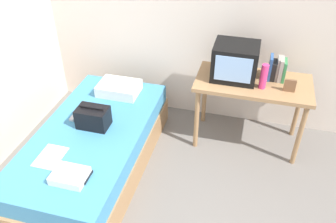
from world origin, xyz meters
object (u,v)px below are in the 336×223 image
object	(u,v)px
handbag	(93,117)
folded_towel	(70,176)
pillow	(119,88)
magazine	(50,157)
picture_frame	(290,86)
desk	(252,90)
remote_silver	(74,116)
remote_dark	(87,177)
bed	(94,150)
book_row	(277,69)
tv	(235,61)
water_bottle	(264,77)

from	to	relation	value
handbag	folded_towel	size ratio (longest dim) A/B	1.07
pillow	magazine	size ratio (longest dim) A/B	1.52
picture_frame	folded_towel	distance (m)	2.17
desk	folded_towel	size ratio (longest dim) A/B	4.14
pillow	remote_silver	size ratio (longest dim) A/B	3.06
picture_frame	remote_dark	xyz separation A→B (m)	(-1.54, -1.31, -0.34)
bed	magazine	size ratio (longest dim) A/B	6.90
handbag	magazine	bearing A→B (deg)	-109.77
book_row	pillow	distance (m)	1.68
book_row	folded_towel	distance (m)	2.22
desk	remote_dark	size ratio (longest dim) A/B	7.44
picture_frame	remote_silver	world-z (taller)	picture_frame
folded_towel	tv	bearing A→B (deg)	53.01
pillow	magazine	xyz separation A→B (m)	(-0.20, -1.12, -0.05)
remote_dark	magazine	bearing A→B (deg)	160.61
bed	magazine	distance (m)	0.53
water_bottle	handbag	xyz separation A→B (m)	(-1.52, -0.66, -0.31)
desk	book_row	size ratio (longest dim) A/B	4.73
water_bottle	tv	bearing A→B (deg)	155.23
tv	book_row	xyz separation A→B (m)	(0.42, 0.07, -0.07)
book_row	handbag	world-z (taller)	book_row
magazine	folded_towel	distance (m)	0.35
remote_silver	remote_dark	bearing A→B (deg)	-56.40
remote_dark	folded_towel	world-z (taller)	folded_towel
magazine	remote_dark	xyz separation A→B (m)	(0.41, -0.15, 0.01)
bed	remote_silver	distance (m)	0.39
desk	water_bottle	distance (m)	0.26
tv	book_row	size ratio (longest dim) A/B	1.79
bed	pillow	world-z (taller)	pillow
desk	bed	bearing A→B (deg)	-149.90
picture_frame	folded_towel	size ratio (longest dim) A/B	0.46
picture_frame	magazine	xyz separation A→B (m)	(-1.96, -1.16, -0.35)
desk	book_row	bearing A→B (deg)	27.09
pillow	folded_towel	xyz separation A→B (m)	(0.09, -1.31, -0.02)
bed	water_bottle	world-z (taller)	water_bottle
picture_frame	remote_silver	bearing A→B (deg)	-163.98
remote_silver	folded_towel	distance (m)	0.85
magazine	remote_silver	size ratio (longest dim) A/B	2.01
handbag	folded_towel	xyz separation A→B (m)	(0.11, -0.69, -0.07)
desk	remote_silver	distance (m)	1.83
tv	folded_towel	size ratio (longest dim) A/B	1.57
tv	remote_silver	xyz separation A→B (m)	(-1.48, -0.72, -0.45)
desk	tv	bearing A→B (deg)	171.47
handbag	remote_silver	world-z (taller)	handbag
desk	remote_dark	bearing A→B (deg)	-130.47
water_bottle	handbag	bearing A→B (deg)	-156.67
desk	tv	size ratio (longest dim) A/B	2.64
water_bottle	remote_silver	distance (m)	1.91
desk	handbag	distance (m)	1.63
folded_towel	handbag	bearing A→B (deg)	98.78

